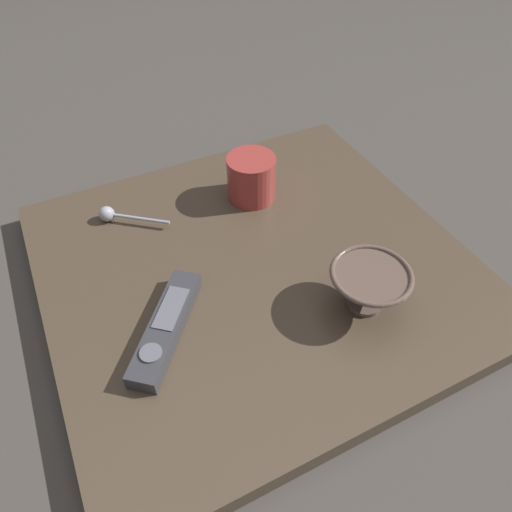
% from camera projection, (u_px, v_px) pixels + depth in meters
% --- Properties ---
extents(ground_plane, '(6.00, 6.00, 0.00)m').
position_uv_depth(ground_plane, '(256.00, 276.00, 0.81)').
color(ground_plane, '#47423D').
extents(table, '(0.64, 0.68, 0.04)m').
position_uv_depth(table, '(256.00, 269.00, 0.80)').
color(table, '#4C3D2D').
rests_on(table, ground).
extents(cereal_bowl, '(0.12, 0.12, 0.07)m').
position_uv_depth(cereal_bowl, '(368.00, 287.00, 0.69)').
color(cereal_bowl, brown).
rests_on(cereal_bowl, table).
extents(coffee_mug, '(0.09, 0.09, 0.09)m').
position_uv_depth(coffee_mug, '(251.00, 178.00, 0.88)').
color(coffee_mug, '#A53833').
rests_on(coffee_mug, table).
extents(teaspoon, '(0.09, 0.11, 0.03)m').
position_uv_depth(teaspoon, '(112.00, 215.00, 0.85)').
color(teaspoon, '#A3A5B2').
rests_on(teaspoon, table).
extents(tv_remote_near, '(0.18, 0.16, 0.03)m').
position_uv_depth(tv_remote_near, '(166.00, 327.00, 0.68)').
color(tv_remote_near, '#38383D').
rests_on(tv_remote_near, table).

